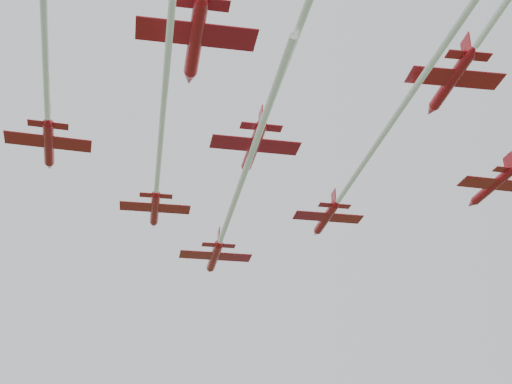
{
  "coord_description": "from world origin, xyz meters",
  "views": [
    {
      "loc": [
        5.2,
        -69.39,
        27.63
      ],
      "look_at": [
        2.12,
        1.16,
        61.33
      ],
      "focal_mm": 50.0,
      "sensor_mm": 36.0,
      "label": 1
    }
  ],
  "objects": [
    {
      "name": "jet_lead",
      "position": [
        -1.85,
        10.9,
        62.04
      ],
      "size": [
        16.02,
        55.13,
        2.95
      ],
      "rotation": [
        0.0,
        0.0,
        0.22
      ],
      "color": "#B1101B"
    },
    {
      "name": "jet_row2_left",
      "position": [
        -7.44,
        -5.99,
        61.79
      ],
      "size": [
        13.69,
        50.64,
        2.44
      ],
      "rotation": [
        0.0,
        0.0,
        0.2
      ],
      "color": "#B1101B"
    },
    {
      "name": "jet_row2_right",
      "position": [
        13.24,
        -4.85,
        61.31
      ],
      "size": [
        15.33,
        54.02,
        2.44
      ],
      "rotation": [
        0.0,
        0.0,
        0.22
      ],
      "color": "#B1101B"
    },
    {
      "name": "jet_row3_left",
      "position": [
        -12.79,
        -25.65,
        60.47
      ],
      "size": [
        18.17,
        53.33,
        2.36
      ],
      "rotation": [
        0.0,
        0.0,
        0.28
      ],
      "color": "#B1101B"
    },
    {
      "name": "jet_row3_mid",
      "position": [
        5.99,
        -22.44,
        62.87
      ],
      "size": [
        17.97,
        62.75,
        2.7
      ],
      "rotation": [
        0.0,
        0.0,
        0.23
      ],
      "color": "#B1101B"
    }
  ]
}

